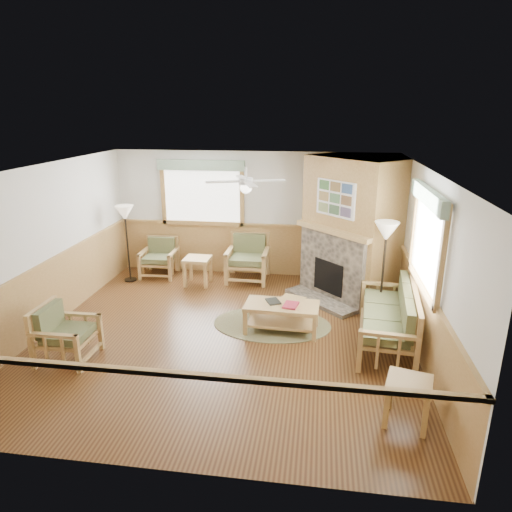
# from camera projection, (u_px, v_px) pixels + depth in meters

# --- Properties ---
(floor) EXTENTS (6.00, 6.00, 0.01)m
(floor) POSITION_uv_depth(u_px,v_px,m) (226.00, 335.00, 7.50)
(floor) COLOR #4E2E15
(floor) RESTS_ON ground
(ceiling) EXTENTS (6.00, 6.00, 0.01)m
(ceiling) POSITION_uv_depth(u_px,v_px,m) (222.00, 169.00, 6.67)
(ceiling) COLOR white
(ceiling) RESTS_ON floor
(wall_back) EXTENTS (6.00, 0.02, 2.70)m
(wall_back) POSITION_uv_depth(u_px,v_px,m) (253.00, 214.00, 9.91)
(wall_back) COLOR silver
(wall_back) RESTS_ON floor
(wall_front) EXTENTS (6.00, 0.02, 2.70)m
(wall_front) POSITION_uv_depth(u_px,v_px,m) (158.00, 354.00, 4.26)
(wall_front) COLOR silver
(wall_front) RESTS_ON floor
(wall_left) EXTENTS (0.02, 6.00, 2.70)m
(wall_left) POSITION_uv_depth(u_px,v_px,m) (45.00, 248.00, 7.48)
(wall_left) COLOR silver
(wall_left) RESTS_ON floor
(wall_right) EXTENTS (0.02, 6.00, 2.70)m
(wall_right) POSITION_uv_depth(u_px,v_px,m) (425.00, 265.00, 6.68)
(wall_right) COLOR silver
(wall_right) RESTS_ON floor
(wainscot) EXTENTS (6.00, 6.00, 1.10)m
(wainscot) POSITION_uv_depth(u_px,v_px,m) (225.00, 304.00, 7.33)
(wainscot) COLOR #A27A42
(wainscot) RESTS_ON floor
(fireplace) EXTENTS (3.11, 3.11, 2.70)m
(fireplace) POSITION_uv_depth(u_px,v_px,m) (351.00, 228.00, 8.74)
(fireplace) COLOR #A27A42
(fireplace) RESTS_ON floor
(window_back) EXTENTS (1.90, 0.16, 1.50)m
(window_back) POSITION_uv_depth(u_px,v_px,m) (201.00, 159.00, 9.66)
(window_back) COLOR white
(window_back) RESTS_ON wall_back
(window_right) EXTENTS (0.16, 1.90, 1.50)m
(window_right) POSITION_uv_depth(u_px,v_px,m) (435.00, 187.00, 6.14)
(window_right) COLOR white
(window_right) RESTS_ON wall_right
(ceiling_fan) EXTENTS (1.59, 1.59, 0.36)m
(ceiling_fan) POSITION_uv_depth(u_px,v_px,m) (246.00, 169.00, 6.92)
(ceiling_fan) COLOR white
(ceiling_fan) RESTS_ON ceiling
(sofa) EXTENTS (2.09, 1.03, 0.93)m
(sofa) POSITION_uv_depth(u_px,v_px,m) (387.00, 316.00, 7.10)
(sofa) COLOR tan
(sofa) RESTS_ON floor
(armchair_back_left) EXTENTS (0.75, 0.75, 0.82)m
(armchair_back_left) POSITION_uv_depth(u_px,v_px,m) (159.00, 258.00, 10.05)
(armchair_back_left) COLOR tan
(armchair_back_left) RESTS_ON floor
(armchair_back_right) EXTENTS (0.86, 0.86, 0.97)m
(armchair_back_right) POSITION_uv_depth(u_px,v_px,m) (248.00, 258.00, 9.76)
(armchair_back_right) COLOR tan
(armchair_back_right) RESTS_ON floor
(armchair_left) EXTENTS (0.75, 0.75, 0.84)m
(armchair_left) POSITION_uv_depth(u_px,v_px,m) (67.00, 333.00, 6.64)
(armchair_left) COLOR tan
(armchair_left) RESTS_ON floor
(coffee_table) EXTENTS (1.24, 0.66, 0.48)m
(coffee_table) POSITION_uv_depth(u_px,v_px,m) (282.00, 318.00, 7.54)
(coffee_table) COLOR tan
(coffee_table) RESTS_ON floor
(end_table_chairs) EXTENTS (0.54, 0.52, 0.59)m
(end_table_chairs) POSITION_uv_depth(u_px,v_px,m) (198.00, 271.00, 9.56)
(end_table_chairs) COLOR tan
(end_table_chairs) RESTS_ON floor
(end_table_sofa) EXTENTS (0.61, 0.59, 0.56)m
(end_table_sofa) POSITION_uv_depth(u_px,v_px,m) (407.00, 401.00, 5.32)
(end_table_sofa) COLOR tan
(end_table_sofa) RESTS_ON floor
(footstool) EXTENTS (0.52, 0.52, 0.35)m
(footstool) POSITION_uv_depth(u_px,v_px,m) (291.00, 308.00, 8.05)
(footstool) COLOR tan
(footstool) RESTS_ON floor
(braided_rug) EXTENTS (2.07, 2.07, 0.01)m
(braided_rug) POSITION_uv_depth(u_px,v_px,m) (272.00, 324.00, 7.85)
(braided_rug) COLOR brown
(braided_rug) RESTS_ON floor
(floor_lamp_left) EXTENTS (0.49, 0.49, 1.65)m
(floor_lamp_left) POSITION_uv_depth(u_px,v_px,m) (127.00, 244.00, 9.61)
(floor_lamp_left) COLOR black
(floor_lamp_left) RESTS_ON floor
(floor_lamp_right) EXTENTS (0.49, 0.49, 1.78)m
(floor_lamp_right) POSITION_uv_depth(u_px,v_px,m) (383.00, 272.00, 7.75)
(floor_lamp_right) COLOR black
(floor_lamp_right) RESTS_ON floor
(book_red) EXTENTS (0.27, 0.33, 0.03)m
(book_red) POSITION_uv_depth(u_px,v_px,m) (291.00, 304.00, 7.39)
(book_red) COLOR maroon
(book_red) RESTS_ON coffee_table
(book_dark) EXTENTS (0.29, 0.33, 0.02)m
(book_dark) POSITION_uv_depth(u_px,v_px,m) (273.00, 301.00, 7.55)
(book_dark) COLOR black
(book_dark) RESTS_ON coffee_table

